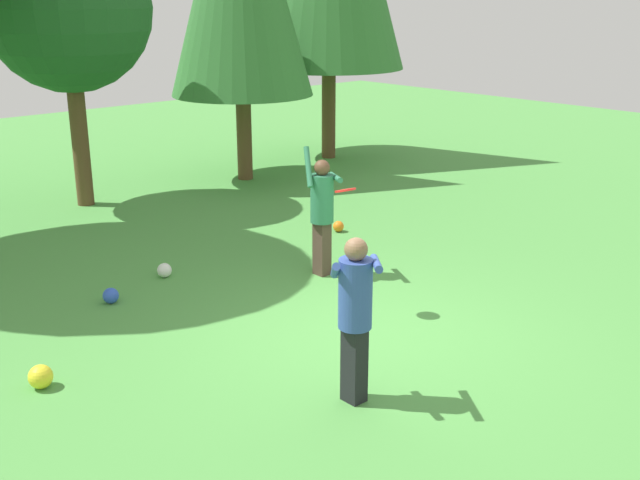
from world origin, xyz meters
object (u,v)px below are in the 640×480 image
(ball_yellow, at_px, (41,377))
(tree_center, at_px, (67,9))
(ball_white, at_px, (164,270))
(ball_blue, at_px, (111,296))
(frisbee, at_px, (345,190))
(ball_orange, at_px, (338,226))
(person_thrower, at_px, (322,207))
(person_catcher, at_px, (355,306))

(ball_yellow, bearing_deg, tree_center, 60.52)
(ball_white, xyz_separation_m, tree_center, (1.00, 4.60, 3.61))
(tree_center, bearing_deg, ball_blue, -112.56)
(frisbee, bearing_deg, ball_orange, 47.72)
(tree_center, bearing_deg, person_thrower, -82.43)
(tree_center, bearing_deg, ball_orange, -62.37)
(ball_orange, distance_m, ball_blue, 4.53)
(ball_blue, bearing_deg, tree_center, 67.44)
(ball_orange, bearing_deg, person_thrower, -140.09)
(tree_center, bearing_deg, ball_white, -102.31)
(ball_yellow, xyz_separation_m, ball_blue, (1.67, 1.64, -0.02))
(person_catcher, distance_m, frisbee, 2.37)
(person_thrower, height_order, tree_center, tree_center)
(ball_white, bearing_deg, person_thrower, -39.06)
(ball_blue, bearing_deg, frisbee, -47.72)
(ball_white, bearing_deg, ball_yellow, -143.60)
(frisbee, bearing_deg, ball_white, 111.36)
(person_thrower, height_order, ball_white, person_thrower)
(person_thrower, xyz_separation_m, ball_yellow, (-4.55, -0.55, -0.91))
(ball_white, bearing_deg, ball_orange, -1.50)
(ball_orange, bearing_deg, person_catcher, -131.95)
(person_thrower, xyz_separation_m, ball_orange, (1.65, 1.38, -0.95))
(ball_orange, bearing_deg, ball_yellow, -162.72)
(frisbee, relative_size, tree_center, 0.06)
(ball_white, bearing_deg, person_catcher, -95.81)
(frisbee, height_order, ball_blue, frisbee)
(frisbee, relative_size, ball_orange, 1.52)
(person_thrower, distance_m, ball_white, 2.51)
(ball_white, height_order, ball_yellow, ball_yellow)
(frisbee, height_order, tree_center, tree_center)
(tree_center, bearing_deg, frisbee, -89.52)
(ball_white, xyz_separation_m, ball_blue, (-1.07, -0.38, 0.00))
(ball_white, bearing_deg, ball_blue, -160.35)
(ball_orange, height_order, ball_blue, ball_blue)
(person_catcher, xyz_separation_m, ball_blue, (-0.61, 4.06, -0.94))
(ball_yellow, bearing_deg, frisbee, -10.49)
(frisbee, height_order, ball_orange, frisbee)
(person_catcher, relative_size, tree_center, 0.33)
(ball_orange, relative_size, ball_yellow, 0.74)
(person_catcher, distance_m, ball_blue, 4.22)
(person_thrower, distance_m, ball_yellow, 4.67)
(person_thrower, xyz_separation_m, ball_white, (-1.81, 1.47, -0.94))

